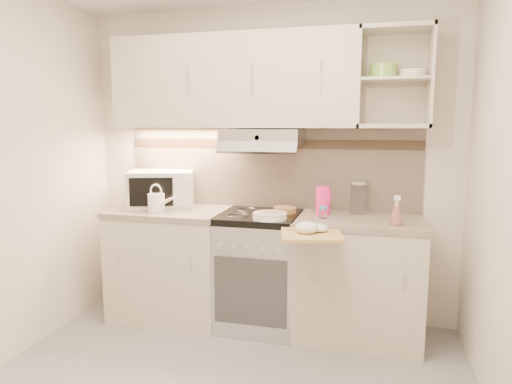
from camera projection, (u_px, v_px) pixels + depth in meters
room_shell at (230, 116)px, 2.68m from camera, size 3.04×2.84×2.52m
base_cabinet_left at (171, 265)px, 3.74m from camera, size 0.90×0.60×0.86m
worktop_left at (170, 212)px, 3.67m from camera, size 0.92×0.62×0.04m
base_cabinet_right at (358, 281)px, 3.37m from camera, size 0.90×0.60×0.86m
worktop_right at (360, 221)px, 3.30m from camera, size 0.92×0.62×0.04m
electric_range at (260, 270)px, 3.55m from camera, size 0.60×0.60×0.90m
microwave at (161, 189)px, 3.79m from camera, size 0.62×0.53×0.30m
watering_can at (157, 202)px, 3.56m from camera, size 0.26×0.13×0.22m
plate_stack at (270, 216)px, 3.28m from camera, size 0.25×0.25×0.05m
bread_loaf at (285, 210)px, 3.52m from camera, size 0.18×0.18×0.04m
pink_pitcher at (323, 200)px, 3.44m from camera, size 0.11×0.11×0.22m
glass_jar at (359, 197)px, 3.48m from camera, size 0.13×0.13×0.25m
spice_jar at (323, 212)px, 3.31m from camera, size 0.06×0.06×0.09m
spray_bottle at (396, 213)px, 3.07m from camera, size 0.08×0.08×0.22m
cutting_board at (312, 235)px, 2.94m from camera, size 0.45×0.42×0.02m
dish_towel at (314, 226)px, 2.97m from camera, size 0.31×0.28×0.07m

